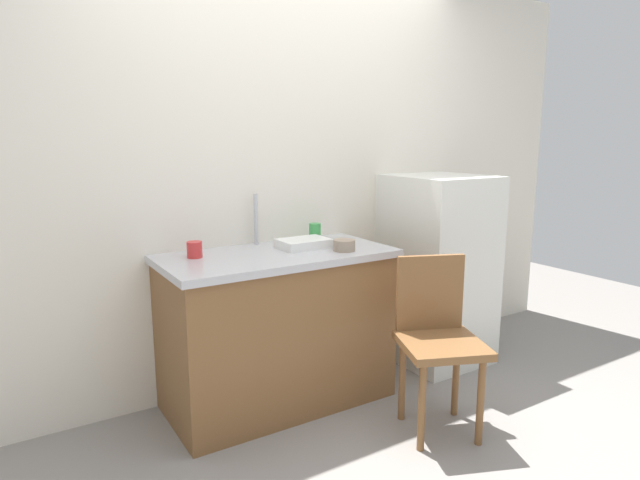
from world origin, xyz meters
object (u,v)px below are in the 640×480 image
(refrigerator, at_px, (437,269))
(terracotta_bowl, at_px, (344,245))
(chair, at_px, (437,335))
(cup_red, at_px, (195,250))
(cup_green, at_px, (315,232))
(dish_tray, at_px, (304,243))

(refrigerator, relative_size, terracotta_bowl, 10.29)
(chair, xyz_separation_m, cup_red, (-0.99, 0.78, 0.42))
(refrigerator, distance_m, cup_green, 0.92)
(chair, relative_size, cup_red, 10.51)
(cup_green, relative_size, cup_red, 1.26)
(chair, bearing_deg, refrigerator, 68.91)
(terracotta_bowl, bearing_deg, dish_tray, 127.40)
(terracotta_bowl, relative_size, cup_red, 1.43)
(refrigerator, height_order, terracotta_bowl, refrigerator)
(terracotta_bowl, distance_m, cup_green, 0.33)
(cup_red, bearing_deg, terracotta_bowl, -19.90)
(dish_tray, relative_size, cup_red, 3.31)
(cup_green, height_order, cup_red, cup_green)
(chair, bearing_deg, cup_red, 164.42)
(terracotta_bowl, distance_m, cup_red, 0.81)
(refrigerator, xyz_separation_m, terracotta_bowl, (-0.87, -0.16, 0.28))
(cup_green, bearing_deg, dish_tray, -139.40)
(chair, xyz_separation_m, terracotta_bowl, (-0.24, 0.50, 0.41))
(refrigerator, xyz_separation_m, cup_red, (-1.62, 0.12, 0.29))
(refrigerator, bearing_deg, terracotta_bowl, -169.65)
(cup_green, distance_m, cup_red, 0.77)
(chair, bearing_deg, terracotta_bowl, 137.56)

